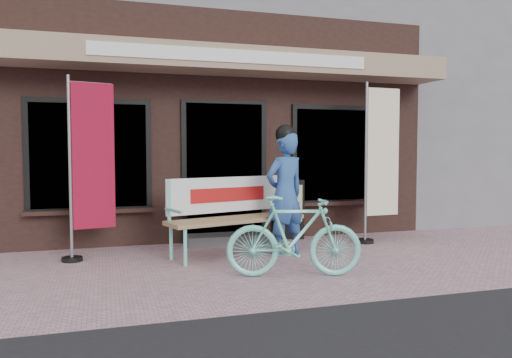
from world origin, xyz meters
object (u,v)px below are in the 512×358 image
object	(u,v)px
person	(285,191)
nobori_red	(89,166)
bench	(233,209)
nobori_cream	(380,160)
bicycle	(294,236)
menu_stand	(289,209)

from	to	relation	value
person	nobori_red	world-z (taller)	nobori_red
bench	nobori_cream	distance (m)	2.49
bicycle	nobori_cream	world-z (taller)	nobori_cream
bicycle	menu_stand	distance (m)	2.39
person	nobori_cream	xyz separation A→B (m)	(1.72, 0.44, 0.40)
bench	bicycle	size ratio (longest dim) A/B	1.31
bench	menu_stand	world-z (taller)	bench
bicycle	nobori_red	distance (m)	2.86
nobori_cream	menu_stand	xyz separation A→B (m)	(-1.25, 0.64, -0.78)
bicycle	nobori_cream	distance (m)	2.72
bench	nobori_cream	world-z (taller)	nobori_cream
nobori_red	menu_stand	world-z (taller)	nobori_red
bicycle	nobori_red	bearing A→B (deg)	68.52
bench	nobori_red	size ratio (longest dim) A/B	0.84
person	nobori_red	size ratio (longest dim) A/B	0.75
bench	bicycle	xyz separation A→B (m)	(0.36, -1.42, -0.16)
bicycle	nobori_cream	bearing A→B (deg)	-37.10
nobori_red	menu_stand	xyz separation A→B (m)	(3.02, 0.63, -0.74)
nobori_red	nobori_cream	world-z (taller)	nobori_cream
nobori_cream	bench	bearing A→B (deg)	-178.56
bicycle	menu_stand	world-z (taller)	menu_stand
menu_stand	bench	bearing A→B (deg)	-128.48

